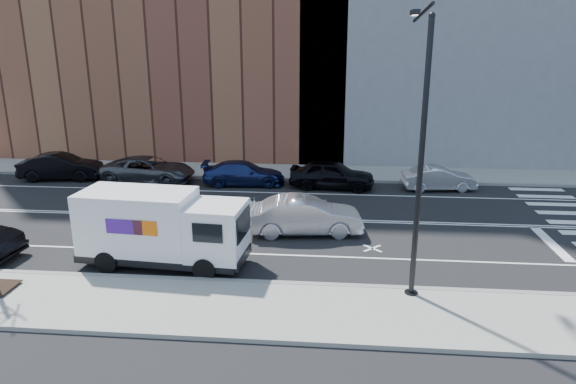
# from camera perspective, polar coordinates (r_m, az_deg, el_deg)

# --- Properties ---
(ground) EXTENTS (120.00, 120.00, 0.00)m
(ground) POSITION_cam_1_polar(r_m,az_deg,el_deg) (24.99, -5.04, -2.85)
(ground) COLOR black
(ground) RESTS_ON ground
(sidewalk_near) EXTENTS (44.00, 3.60, 0.15)m
(sidewalk_near) POSITION_cam_1_polar(r_m,az_deg,el_deg) (17.11, -10.27, -12.41)
(sidewalk_near) COLOR gray
(sidewalk_near) RESTS_ON ground
(sidewalk_far) EXTENTS (44.00, 3.60, 0.15)m
(sidewalk_far) POSITION_cam_1_polar(r_m,az_deg,el_deg) (33.30, -2.43, 2.30)
(sidewalk_far) COLOR gray
(sidewalk_far) RESTS_ON ground
(curb_near) EXTENTS (44.00, 0.25, 0.17)m
(curb_near) POSITION_cam_1_polar(r_m,az_deg,el_deg) (18.64, -8.82, -9.74)
(curb_near) COLOR gray
(curb_near) RESTS_ON ground
(curb_far) EXTENTS (44.00, 0.25, 0.17)m
(curb_far) POSITION_cam_1_polar(r_m,az_deg,el_deg) (31.57, -2.85, 1.51)
(curb_far) COLOR gray
(curb_far) RESTS_ON ground
(road_markings) EXTENTS (40.00, 8.60, 0.01)m
(road_markings) POSITION_cam_1_polar(r_m,az_deg,el_deg) (24.99, -5.04, -2.84)
(road_markings) COLOR white
(road_markings) RESTS_ON ground
(bldg_brick) EXTENTS (26.00, 10.00, 22.00)m
(bldg_brick) POSITION_cam_1_polar(r_m,az_deg,el_deg) (40.77, -13.24, 20.00)
(bldg_brick) COLOR brown
(bldg_brick) RESTS_ON ground
(streetlight) EXTENTS (0.44, 4.02, 9.34)m
(streetlight) POSITION_cam_1_polar(r_m,az_deg,el_deg) (16.80, 14.40, 5.04)
(streetlight) COLOR black
(streetlight) RESTS_ON ground
(fedex_van) EXTENTS (6.46, 2.65, 2.88)m
(fedex_van) POSITION_cam_1_polar(r_m,az_deg,el_deg) (19.88, -13.88, -3.85)
(fedex_van) COLOR black
(fedex_van) RESTS_ON ground
(far_parked_b) EXTENTS (5.04, 2.30, 1.60)m
(far_parked_b) POSITION_cam_1_polar(r_m,az_deg,el_deg) (34.42, -23.90, 2.59)
(far_parked_b) COLOR black
(far_parked_b) RESTS_ON ground
(far_parked_c) EXTENTS (5.66, 2.89, 1.53)m
(far_parked_c) POSITION_cam_1_polar(r_m,az_deg,el_deg) (32.02, -15.23, 2.41)
(far_parked_c) COLOR #48494F
(far_parked_c) RESTS_ON ground
(far_parked_d) EXTENTS (4.94, 2.31, 1.40)m
(far_parked_d) POSITION_cam_1_polar(r_m,az_deg,el_deg) (30.46, -4.96, 2.10)
(far_parked_d) COLOR navy
(far_parked_d) RESTS_ON ground
(far_parked_e) EXTENTS (5.02, 2.38, 1.66)m
(far_parked_e) POSITION_cam_1_polar(r_m,az_deg,el_deg) (29.71, 4.90, 1.99)
(far_parked_e) COLOR black
(far_parked_e) RESTS_ON ground
(far_parked_f) EXTENTS (4.25, 1.93, 1.35)m
(far_parked_f) POSITION_cam_1_polar(r_m,az_deg,el_deg) (30.51, 16.40, 1.45)
(far_parked_f) COLOR silver
(far_parked_f) RESTS_ON ground
(driving_sedan) EXTENTS (5.18, 2.32, 1.65)m
(driving_sedan) POSITION_cam_1_polar(r_m,az_deg,el_deg) (22.66, 1.92, -2.65)
(driving_sedan) COLOR #B9BABF
(driving_sedan) RESTS_ON ground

